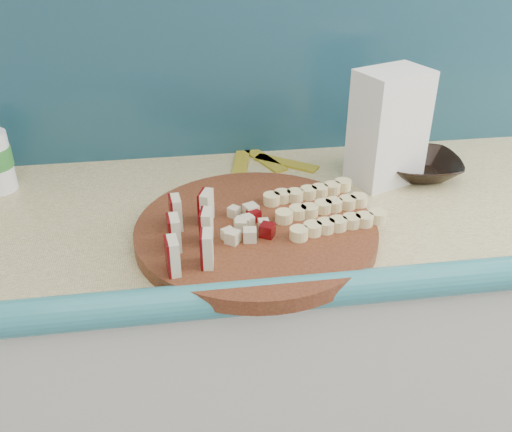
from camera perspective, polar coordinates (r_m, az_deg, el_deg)
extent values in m
cube|color=silver|center=(1.55, 12.27, -13.51)|extent=(2.20, 0.60, 0.88)
cube|color=tan|center=(1.28, 14.45, 1.42)|extent=(2.20, 0.60, 0.03)
cube|color=teal|center=(1.06, 20.26, -6.40)|extent=(2.20, 0.06, 0.03)
cube|color=teal|center=(1.44, 11.60, 16.32)|extent=(2.20, 0.02, 0.50)
cylinder|color=#411B0D|center=(1.08, 0.00, -1.57)|extent=(0.54, 0.54, 0.03)
cube|color=beige|center=(0.94, -8.22, -3.97)|extent=(0.02, 0.04, 0.06)
cube|color=#4D0507|center=(0.94, -8.83, -4.09)|extent=(0.01, 0.04, 0.06)
cube|color=beige|center=(1.00, -8.07, -1.68)|extent=(0.02, 0.04, 0.06)
cube|color=#4D0507|center=(1.00, -8.64, -1.79)|extent=(0.01, 0.04, 0.06)
cube|color=beige|center=(1.06, -7.94, 0.35)|extent=(0.02, 0.04, 0.06)
cube|color=#4D0507|center=(1.06, -8.47, 0.25)|extent=(0.01, 0.04, 0.06)
cube|color=beige|center=(0.95, -4.81, -3.30)|extent=(0.02, 0.04, 0.06)
cube|color=#4D0507|center=(0.95, -5.41, -3.41)|extent=(0.01, 0.04, 0.06)
cube|color=beige|center=(1.01, -4.87, -1.07)|extent=(0.02, 0.04, 0.06)
cube|color=#4D0507|center=(1.01, -5.43, -1.18)|extent=(0.01, 0.04, 0.06)
cube|color=beige|center=(1.07, -4.92, 0.90)|extent=(0.02, 0.04, 0.06)
cube|color=#4D0507|center=(1.07, -5.45, 0.80)|extent=(0.01, 0.04, 0.06)
cube|color=beige|center=(1.06, -0.90, -0.57)|extent=(0.02, 0.02, 0.02)
cube|color=beige|center=(1.07, -0.71, -0.29)|extent=(0.02, 0.02, 0.02)
cube|color=#4D0507|center=(1.08, -1.01, 0.06)|extent=(0.02, 0.02, 0.02)
cube|color=beige|center=(1.07, -1.53, -0.35)|extent=(0.02, 0.02, 0.02)
cube|color=beige|center=(1.07, -2.11, -0.24)|extent=(0.02, 0.02, 0.02)
cube|color=beige|center=(1.07, -2.87, -0.38)|extent=(0.02, 0.02, 0.02)
cube|color=beige|center=(1.05, -2.15, -0.72)|extent=(0.02, 0.02, 0.02)
cube|color=beige|center=(1.05, -2.44, -1.04)|extent=(0.02, 0.02, 0.02)
cube|color=#4D0507|center=(1.03, -2.24, -1.47)|extent=(0.02, 0.02, 0.02)
cube|color=beige|center=(1.04, -1.41, -1.13)|extent=(0.02, 0.02, 0.02)
cube|color=beige|center=(1.04, -0.76, -1.30)|extent=(0.02, 0.02, 0.02)
cube|color=beige|center=(1.05, -0.96, -0.82)|extent=(0.02, 0.02, 0.02)
cube|color=beige|center=(1.05, -0.39, -0.73)|extent=(0.02, 0.02, 0.02)
cylinder|color=#E1CE89|center=(1.03, 4.32, -1.69)|extent=(0.03, 0.03, 0.02)
cylinder|color=#E1CE89|center=(1.04, 5.69, -1.41)|extent=(0.03, 0.03, 0.02)
cylinder|color=#E1CE89|center=(1.05, 7.03, -1.12)|extent=(0.03, 0.03, 0.02)
cylinder|color=#E1CE89|center=(1.06, 8.34, -0.85)|extent=(0.03, 0.03, 0.02)
cylinder|color=#E1CE89|center=(1.08, 9.62, -0.58)|extent=(0.03, 0.03, 0.02)
cylinder|color=#E1CE89|center=(1.09, 10.87, -0.31)|extent=(0.03, 0.03, 0.02)
cylinder|color=#E1CE89|center=(1.10, 12.10, -0.06)|extent=(0.03, 0.03, 0.02)
cylinder|color=#E1CE89|center=(1.08, 2.82, 0.09)|extent=(0.03, 0.03, 0.02)
cylinder|color=#E1CE89|center=(1.09, 4.13, 0.35)|extent=(0.03, 0.03, 0.02)
cylinder|color=#E1CE89|center=(1.10, 5.43, 0.60)|extent=(0.03, 0.03, 0.02)
cylinder|color=#E1CE89|center=(1.11, 6.69, 0.84)|extent=(0.03, 0.03, 0.02)
cylinder|color=#E1CE89|center=(1.13, 7.93, 1.08)|extent=(0.03, 0.03, 0.02)
cylinder|color=#E1CE89|center=(1.14, 9.15, 1.32)|extent=(0.03, 0.03, 0.02)
cylinder|color=#E1CE89|center=(1.15, 10.34, 1.55)|extent=(0.03, 0.03, 0.02)
cylinder|color=#E1CE89|center=(1.14, 1.46, 1.71)|extent=(0.03, 0.03, 0.02)
cylinder|color=#E1CE89|center=(1.15, 2.72, 1.94)|extent=(0.03, 0.03, 0.02)
cylinder|color=#E1CE89|center=(1.16, 3.97, 2.16)|extent=(0.03, 0.03, 0.02)
cylinder|color=#E1CE89|center=(1.17, 5.19, 2.39)|extent=(0.03, 0.03, 0.02)
cylinder|color=#E1CE89|center=(1.18, 6.39, 2.60)|extent=(0.03, 0.03, 0.02)
cylinder|color=#E1CE89|center=(1.19, 7.57, 2.81)|extent=(0.03, 0.03, 0.02)
cylinder|color=#E1CE89|center=(1.20, 8.73, 3.02)|extent=(0.03, 0.03, 0.02)
imported|color=black|center=(1.37, 16.10, 4.79)|extent=(0.19, 0.19, 0.04)
cube|color=white|center=(1.28, 13.11, 8.62)|extent=(0.17, 0.15, 0.25)
cube|color=gold|center=(1.37, -1.53, 5.21)|extent=(0.07, 0.16, 0.01)
cube|color=gold|center=(1.39, 0.80, 5.70)|extent=(0.09, 0.16, 0.01)
cube|color=gold|center=(1.38, 3.03, 5.31)|extent=(0.15, 0.12, 0.01)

